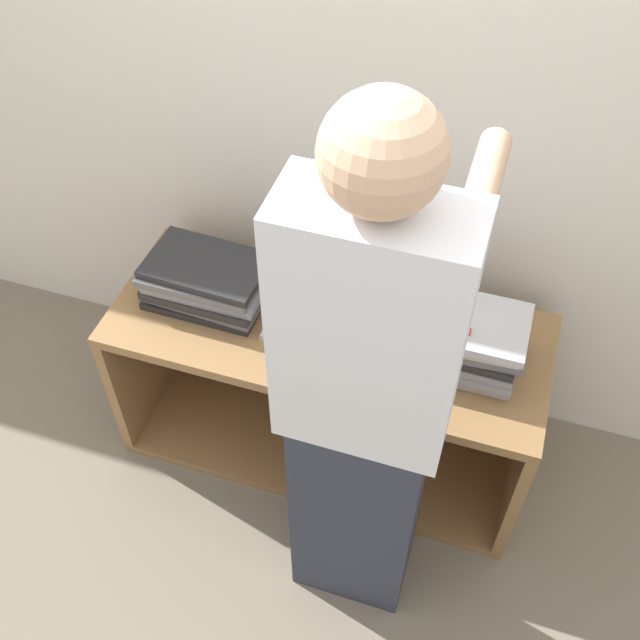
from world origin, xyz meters
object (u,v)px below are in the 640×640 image
at_px(laptop_open, 333,305).
at_px(laptop_stack_right, 458,337).
at_px(laptop_stack_left, 207,281).
at_px(person, 364,410).

xyz_separation_m(laptop_open, laptop_stack_right, (0.39, -0.05, 0.04)).
bearing_deg(laptop_open, laptop_stack_left, -172.94).
height_order(laptop_stack_left, laptop_stack_right, laptop_stack_right).
bearing_deg(laptop_open, laptop_stack_right, -6.98).
distance_m(laptop_open, person, 0.58).
xyz_separation_m(laptop_open, person, (0.23, -0.50, 0.21)).
bearing_deg(person, laptop_stack_right, 69.94).
distance_m(laptop_open, laptop_stack_right, 0.40).
relative_size(laptop_open, laptop_stack_left, 0.95).
relative_size(laptop_stack_right, person, 0.23).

